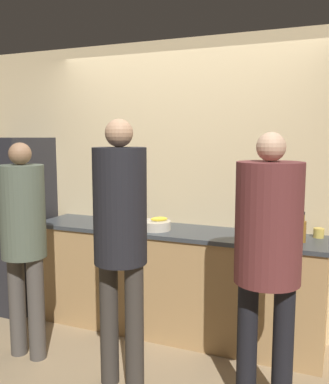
{
  "coord_description": "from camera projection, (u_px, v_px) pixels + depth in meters",
  "views": [
    {
      "loc": [
        1.35,
        -3.07,
        1.75
      ],
      "look_at": [
        0.0,
        0.13,
        1.29
      ],
      "focal_mm": 40.0,
      "sensor_mm": 36.0,
      "label": 1
    }
  ],
  "objects": [
    {
      "name": "ground_plane",
      "position": [
        158.0,
        347.0,
        3.55
      ],
      "size": [
        14.0,
        14.0,
        0.0
      ],
      "primitive_type": "plane",
      "color": "#9E8460"
    },
    {
      "name": "wall_back",
      "position": [
        185.0,
        184.0,
        3.94
      ],
      "size": [
        5.2,
        0.06,
        2.6
      ],
      "color": "#D6BC8C",
      "rests_on": "ground_plane"
    },
    {
      "name": "counter",
      "position": [
        173.0,
        280.0,
        3.79
      ],
      "size": [
        2.59,
        0.6,
        0.94
      ],
      "color": "tan",
      "rests_on": "ground_plane"
    },
    {
      "name": "refrigerator",
      "position": [
        13.0,
        223.0,
        4.35
      ],
      "size": [
        0.65,
        0.67,
        1.73
      ],
      "color": "#232328",
      "rests_on": "ground_plane"
    },
    {
      "name": "person_left",
      "position": [
        23.0,
        232.0,
        3.29
      ],
      "size": [
        0.34,
        0.34,
        1.7
      ],
      "color": "#4C4742",
      "rests_on": "ground_plane"
    },
    {
      "name": "person_center",
      "position": [
        120.0,
        229.0,
        2.88
      ],
      "size": [
        0.36,
        0.36,
        1.86
      ],
      "color": "#38332D",
      "rests_on": "ground_plane"
    },
    {
      "name": "person_right",
      "position": [
        268.0,
        244.0,
        2.61
      ],
      "size": [
        0.41,
        0.41,
        1.77
      ],
      "color": "black",
      "rests_on": "ground_plane"
    },
    {
      "name": "fruit_bowl",
      "position": [
        156.0,
        225.0,
        3.69
      ],
      "size": [
        0.26,
        0.26,
        0.12
      ],
      "color": "beige",
      "rests_on": "counter"
    },
    {
      "name": "utensil_crock",
      "position": [
        272.0,
        225.0,
        3.56
      ],
      "size": [
        0.09,
        0.09,
        0.27
      ],
      "color": "#ADA393",
      "rests_on": "counter"
    },
    {
      "name": "bottle_amber",
      "position": [
        303.0,
        230.0,
        3.25
      ],
      "size": [
        0.05,
        0.05,
        0.24
      ],
      "color": "brown",
      "rests_on": "counter"
    },
    {
      "name": "cup_yellow",
      "position": [
        319.0,
        233.0,
        3.41
      ],
      "size": [
        0.08,
        0.08,
        0.08
      ],
      "color": "gold",
      "rests_on": "counter"
    }
  ]
}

